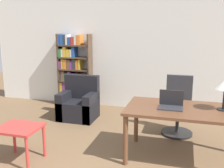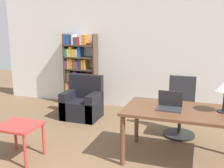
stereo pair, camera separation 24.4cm
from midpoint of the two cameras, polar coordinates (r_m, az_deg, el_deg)
wall_back at (r=6.11m, az=10.27°, el=6.73°), size 8.00×0.06×2.70m
desk at (r=3.91m, az=16.69°, el=-6.72°), size 1.63×0.93×0.78m
laptop at (r=3.85m, az=14.21°, el=-4.50°), size 0.34×0.25×0.26m
office_chair at (r=4.93m, az=16.08°, el=-5.49°), size 0.56×0.56×1.06m
side_table_blue at (r=4.08m, az=-17.99°, el=-9.57°), size 0.59×0.51×0.53m
armchair at (r=5.66m, az=-5.18°, el=-4.37°), size 0.76×0.64×0.91m
bookshelf at (r=6.54m, az=-6.22°, el=2.59°), size 0.82×0.28×1.76m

